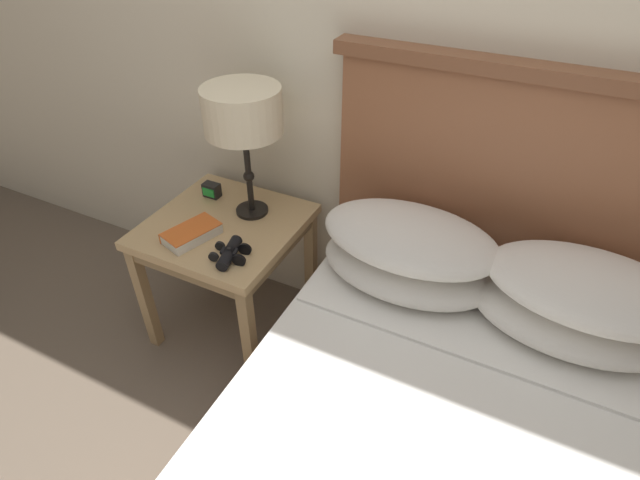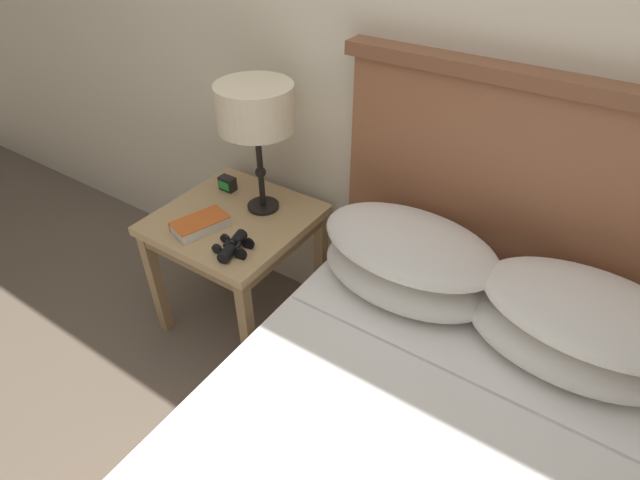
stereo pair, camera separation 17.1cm
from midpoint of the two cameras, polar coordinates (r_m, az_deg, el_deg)
wall_back at (r=1.71m, az=9.18°, el=23.08°), size 8.00×0.06×2.60m
nightstand at (r=2.07m, az=-13.09°, el=0.16°), size 0.58×0.58×0.57m
bed at (r=1.57m, az=8.33°, el=-25.70°), size 1.30×1.89×1.25m
table_lamp at (r=1.86m, az=-11.54°, el=13.90°), size 0.29×0.29×0.52m
book_on_nightstand at (r=1.96m, az=-16.94°, el=0.66°), size 0.17×0.23×0.04m
binoculars_pair at (r=1.83m, az=-12.94°, el=-1.56°), size 0.15×0.16×0.05m
alarm_clock at (r=2.18m, az=-14.51°, el=5.46°), size 0.07×0.05×0.06m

